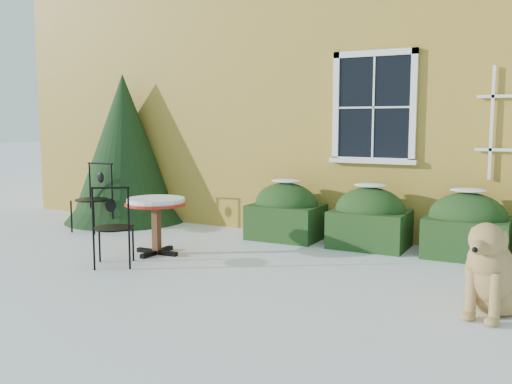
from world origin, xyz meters
The scene contains 8 objects.
ground centered at (0.00, 0.00, 0.00)m, with size 80.00×80.00×0.00m, color white.
house centered at (0.00, 7.00, 3.22)m, with size 12.40×8.40×6.40m.
hedge_row centered at (1.65, 2.55, 0.40)m, with size 4.95×0.80×0.91m.
evergreen_shrub centered at (-3.54, 2.69, 1.05)m, with size 2.16×2.16×2.61m.
bistro_table centered at (-1.41, 0.81, 0.63)m, with size 0.82×0.82×0.76m.
patio_chair_near centered at (-1.47, 0.04, 0.50)m, with size 0.62×0.61×1.00m.
patio_chair_far centered at (-3.35, 1.69, 0.55)m, with size 0.53×0.53×1.10m.
dog centered at (2.83, 0.24, 0.37)m, with size 0.72×0.97×0.91m.
Camera 1 is at (3.26, -5.22, 1.75)m, focal length 40.00 mm.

